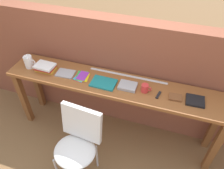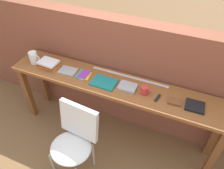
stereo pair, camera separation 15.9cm
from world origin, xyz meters
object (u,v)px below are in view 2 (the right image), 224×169
at_px(book_stack_leftmost, 49,64).
at_px(book_open_centre, 104,82).
at_px(pamphlet_pile_colourful, 83,75).
at_px(multitool_folded, 158,98).
at_px(leather_journal_brown, 175,101).
at_px(pitcher_white, 34,57).
at_px(mug, 145,90).
at_px(chair_white_moulded, 74,139).
at_px(book_repair_rightmost, 195,106).
at_px(magazine_cycling, 68,71).

bearing_deg(book_stack_leftmost, book_open_centre, -1.34).
height_order(pamphlet_pile_colourful, multitool_folded, multitool_folded).
bearing_deg(leather_journal_brown, multitool_folded, -178.57).
relative_size(pitcher_white, pamphlet_pile_colourful, 0.94).
bearing_deg(mug, leather_journal_brown, -0.66).
relative_size(chair_white_moulded, pitcher_white, 4.85).
height_order(leather_journal_brown, book_repair_rightmost, book_repair_rightmost).
height_order(pitcher_white, book_repair_rightmost, pitcher_white).
xyz_separation_m(book_stack_leftmost, magazine_cycling, (0.25, 0.01, -0.03)).
bearing_deg(pamphlet_pile_colourful, magazine_cycling, -178.94).
bearing_deg(pitcher_white, leather_journal_brown, -0.01).
relative_size(pitcher_white, leather_journal_brown, 1.41).
height_order(chair_white_moulded, multitool_folded, multitool_folded).
xyz_separation_m(chair_white_moulded, book_repair_rightmost, (1.06, 0.59, 0.37)).
height_order(mug, book_repair_rightmost, mug).
height_order(book_open_centre, multitool_folded, book_open_centre).
bearing_deg(pitcher_white, magazine_cycling, 1.53).
height_order(pamphlet_pile_colourful, book_repair_rightmost, book_repair_rightmost).
xyz_separation_m(magazine_cycling, mug, (0.93, -0.01, 0.04)).
relative_size(mug, multitool_folded, 1.00).
bearing_deg(mug, book_repair_rightmost, 0.89).
xyz_separation_m(book_stack_leftmost, multitool_folded, (1.34, -0.02, -0.03)).
relative_size(pamphlet_pile_colourful, leather_journal_brown, 1.50).
bearing_deg(multitool_folded, mug, 173.06).
height_order(chair_white_moulded, magazine_cycling, magazine_cycling).
bearing_deg(pamphlet_pile_colourful, book_repair_rightmost, -0.22).
height_order(book_stack_leftmost, pamphlet_pile_colourful, book_stack_leftmost).
bearing_deg(pamphlet_pile_colourful, chair_white_moulded, -73.51).
bearing_deg(pamphlet_pile_colourful, book_stack_leftmost, -178.50).
distance_m(pamphlet_pile_colourful, mug, 0.73).
distance_m(chair_white_moulded, book_repair_rightmost, 1.27).
xyz_separation_m(magazine_cycling, book_repair_rightmost, (1.45, -0.00, 0.01)).
relative_size(magazine_cycling, mug, 1.87).
relative_size(book_open_centre, multitool_folded, 2.48).
relative_size(chair_white_moulded, leather_journal_brown, 6.86).
bearing_deg(chair_white_moulded, leather_journal_brown, 33.64).
distance_m(mug, book_repair_rightmost, 0.51).
xyz_separation_m(book_open_centre, leather_journal_brown, (0.77, 0.01, 0.00)).
bearing_deg(multitool_folded, chair_white_moulded, -141.13).
xyz_separation_m(multitool_folded, leather_journal_brown, (0.17, 0.01, 0.00)).
bearing_deg(book_repair_rightmost, book_stack_leftmost, 178.49).
distance_m(pitcher_white, multitool_folded, 1.55).
bearing_deg(book_open_centre, magazine_cycling, 178.16).
bearing_deg(multitool_folded, book_open_centre, 179.84).
distance_m(book_open_centre, book_repair_rightmost, 0.97).
distance_m(magazine_cycling, leather_journal_brown, 1.25).
bearing_deg(book_stack_leftmost, leather_journal_brown, -0.17).
height_order(mug, multitool_folded, mug).
distance_m(pitcher_white, leather_journal_brown, 1.72).
height_order(multitool_folded, book_repair_rightmost, book_repair_rightmost).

